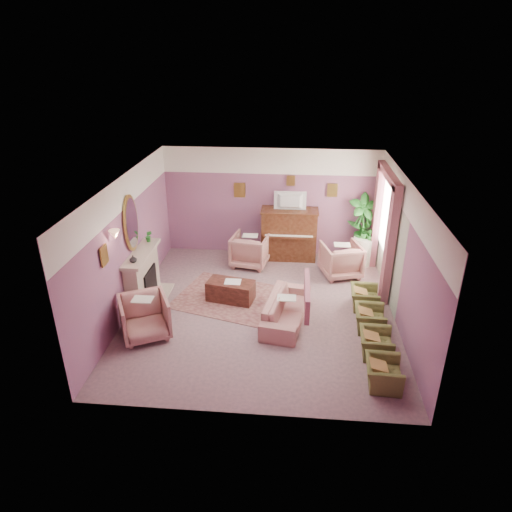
# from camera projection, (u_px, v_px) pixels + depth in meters

# --- Properties ---
(floor) EXTENTS (5.50, 6.00, 0.01)m
(floor) POSITION_uv_depth(u_px,v_px,m) (261.00, 310.00, 9.66)
(floor) COLOR gray
(floor) RESTS_ON ground
(ceiling) EXTENTS (5.50, 6.00, 0.01)m
(ceiling) POSITION_uv_depth(u_px,v_px,m) (262.00, 181.00, 8.47)
(ceiling) COLOR beige
(ceiling) RESTS_ON wall_back
(wall_back) EXTENTS (5.50, 0.02, 2.80)m
(wall_back) POSITION_uv_depth(u_px,v_px,m) (271.00, 202.00, 11.77)
(wall_back) COLOR #764F78
(wall_back) RESTS_ON floor
(wall_front) EXTENTS (5.50, 0.02, 2.80)m
(wall_front) POSITION_uv_depth(u_px,v_px,m) (245.00, 337.00, 6.36)
(wall_front) COLOR #764F78
(wall_front) RESTS_ON floor
(wall_left) EXTENTS (0.02, 6.00, 2.80)m
(wall_left) POSITION_uv_depth(u_px,v_px,m) (127.00, 245.00, 9.29)
(wall_left) COLOR #764F78
(wall_left) RESTS_ON floor
(wall_right) EXTENTS (0.02, 6.00, 2.80)m
(wall_right) POSITION_uv_depth(u_px,v_px,m) (403.00, 255.00, 8.84)
(wall_right) COLOR #764F78
(wall_right) RESTS_ON floor
(picture_rail_band) EXTENTS (5.50, 0.01, 0.65)m
(picture_rail_band) POSITION_uv_depth(u_px,v_px,m) (271.00, 161.00, 11.31)
(picture_rail_band) COLOR white
(picture_rail_band) RESTS_ON wall_back
(stripe_panel) EXTENTS (0.01, 3.00, 2.15)m
(stripe_panel) POSITION_uv_depth(u_px,v_px,m) (388.00, 244.00, 10.16)
(stripe_panel) COLOR #AFB9A2
(stripe_panel) RESTS_ON wall_right
(fireplace_surround) EXTENTS (0.30, 1.40, 1.10)m
(fireplace_surround) POSITION_uv_depth(u_px,v_px,m) (143.00, 278.00, 9.81)
(fireplace_surround) COLOR #BBAA93
(fireplace_surround) RESTS_ON floor
(fireplace_inset) EXTENTS (0.18, 0.72, 0.68)m
(fireplace_inset) POSITION_uv_depth(u_px,v_px,m) (148.00, 284.00, 9.87)
(fireplace_inset) COLOR black
(fireplace_inset) RESTS_ON floor
(fire_ember) EXTENTS (0.06, 0.54, 0.10)m
(fire_ember) POSITION_uv_depth(u_px,v_px,m) (150.00, 291.00, 9.94)
(fire_ember) COLOR #F86101
(fire_ember) RESTS_ON floor
(mantel_shelf) EXTENTS (0.40, 1.55, 0.07)m
(mantel_shelf) POSITION_uv_depth(u_px,v_px,m) (141.00, 254.00, 9.57)
(mantel_shelf) COLOR #BBAA93
(mantel_shelf) RESTS_ON fireplace_surround
(hearth) EXTENTS (0.55, 1.50, 0.02)m
(hearth) POSITION_uv_depth(u_px,v_px,m) (154.00, 300.00, 10.02)
(hearth) COLOR #BBAA93
(hearth) RESTS_ON floor
(mirror_frame) EXTENTS (0.04, 0.72, 1.20)m
(mirror_frame) POSITION_uv_depth(u_px,v_px,m) (131.00, 223.00, 9.29)
(mirror_frame) COLOR #AE913C
(mirror_frame) RESTS_ON wall_left
(mirror_glass) EXTENTS (0.01, 0.60, 1.06)m
(mirror_glass) POSITION_uv_depth(u_px,v_px,m) (132.00, 223.00, 9.29)
(mirror_glass) COLOR silver
(mirror_glass) RESTS_ON wall_left
(sconce_shade) EXTENTS (0.20, 0.20, 0.16)m
(sconce_shade) POSITION_uv_depth(u_px,v_px,m) (115.00, 234.00, 8.26)
(sconce_shade) COLOR #FEB483
(sconce_shade) RESTS_ON wall_left
(piano) EXTENTS (1.40, 0.60, 1.30)m
(piano) POSITION_uv_depth(u_px,v_px,m) (289.00, 235.00, 11.76)
(piano) COLOR #4B2615
(piano) RESTS_ON floor
(piano_keyshelf) EXTENTS (1.30, 0.12, 0.06)m
(piano_keyshelf) POSITION_uv_depth(u_px,v_px,m) (289.00, 237.00, 11.42)
(piano_keyshelf) COLOR #4B2615
(piano_keyshelf) RESTS_ON piano
(piano_keys) EXTENTS (1.20, 0.08, 0.02)m
(piano_keys) POSITION_uv_depth(u_px,v_px,m) (289.00, 236.00, 11.40)
(piano_keys) COLOR white
(piano_keys) RESTS_ON piano
(piano_top) EXTENTS (1.45, 0.65, 0.04)m
(piano_top) POSITION_uv_depth(u_px,v_px,m) (290.00, 210.00, 11.48)
(piano_top) COLOR #4B2615
(piano_top) RESTS_ON piano
(television) EXTENTS (0.80, 0.12, 0.48)m
(television) POSITION_uv_depth(u_px,v_px,m) (290.00, 200.00, 11.32)
(television) COLOR black
(television) RESTS_ON piano
(print_back_left) EXTENTS (0.30, 0.03, 0.38)m
(print_back_left) POSITION_uv_depth(u_px,v_px,m) (240.00, 190.00, 11.67)
(print_back_left) COLOR #AE913C
(print_back_left) RESTS_ON wall_back
(print_back_right) EXTENTS (0.26, 0.03, 0.34)m
(print_back_right) POSITION_uv_depth(u_px,v_px,m) (332.00, 190.00, 11.45)
(print_back_right) COLOR #AE913C
(print_back_right) RESTS_ON wall_back
(print_back_mid) EXTENTS (0.22, 0.03, 0.26)m
(print_back_mid) POSITION_uv_depth(u_px,v_px,m) (291.00, 181.00, 11.45)
(print_back_mid) COLOR #AE913C
(print_back_mid) RESTS_ON wall_back
(print_left_wall) EXTENTS (0.03, 0.28, 0.36)m
(print_left_wall) POSITION_uv_depth(u_px,v_px,m) (104.00, 255.00, 8.07)
(print_left_wall) COLOR #AE913C
(print_left_wall) RESTS_ON wall_left
(window_blind) EXTENTS (0.03, 1.40, 1.80)m
(window_blind) POSITION_uv_depth(u_px,v_px,m) (388.00, 213.00, 10.12)
(window_blind) COLOR beige
(window_blind) RESTS_ON wall_right
(curtain_left) EXTENTS (0.16, 0.34, 2.60)m
(curtain_left) POSITION_uv_depth(u_px,v_px,m) (390.00, 246.00, 9.47)
(curtain_left) COLOR #9D5363
(curtain_left) RESTS_ON floor
(curtain_right) EXTENTS (0.16, 0.34, 2.60)m
(curtain_right) POSITION_uv_depth(u_px,v_px,m) (376.00, 216.00, 11.13)
(curtain_right) COLOR #9D5363
(curtain_right) RESTS_ON floor
(pelmet) EXTENTS (0.16, 2.20, 0.16)m
(pelmet) POSITION_uv_depth(u_px,v_px,m) (389.00, 175.00, 9.76)
(pelmet) COLOR #9D5363
(pelmet) RESTS_ON wall_right
(mantel_plant) EXTENTS (0.16, 0.16, 0.28)m
(mantel_plant) POSITION_uv_depth(u_px,v_px,m) (149.00, 236.00, 9.99)
(mantel_plant) COLOR #29812A
(mantel_plant) RESTS_ON mantel_shelf
(mantel_vase) EXTENTS (0.16, 0.16, 0.16)m
(mantel_vase) POSITION_uv_depth(u_px,v_px,m) (133.00, 259.00, 9.07)
(mantel_vase) COLOR white
(mantel_vase) RESTS_ON mantel_shelf
(area_rug) EXTENTS (2.90, 2.42, 0.01)m
(area_rug) POSITION_uv_depth(u_px,v_px,m) (235.00, 298.00, 10.08)
(area_rug) COLOR #895550
(area_rug) RESTS_ON floor
(coffee_table) EXTENTS (1.08, 0.70, 0.45)m
(coffee_table) POSITION_uv_depth(u_px,v_px,m) (231.00, 291.00, 9.95)
(coffee_table) COLOR #441F17
(coffee_table) RESTS_ON floor
(table_paper) EXTENTS (0.35, 0.28, 0.01)m
(table_paper) POSITION_uv_depth(u_px,v_px,m) (233.00, 282.00, 9.84)
(table_paper) COLOR silver
(table_paper) RESTS_ON coffee_table
(sofa) EXTENTS (0.61, 1.83, 0.74)m
(sofa) POSITION_uv_depth(u_px,v_px,m) (286.00, 304.00, 9.15)
(sofa) COLOR tan
(sofa) RESTS_ON floor
(sofa_throw) EXTENTS (0.09, 1.38, 0.51)m
(sofa_throw) POSITION_uv_depth(u_px,v_px,m) (307.00, 295.00, 9.02)
(sofa_throw) COLOR #9D5363
(sofa_throw) RESTS_ON sofa
(floral_armchair_left) EXTENTS (0.87, 0.87, 0.90)m
(floral_armchair_left) POSITION_uv_depth(u_px,v_px,m) (250.00, 248.00, 11.45)
(floral_armchair_left) COLOR tan
(floral_armchair_left) RESTS_ON floor
(floral_armchair_right) EXTENTS (0.87, 0.87, 0.90)m
(floral_armchair_right) POSITION_uv_depth(u_px,v_px,m) (341.00, 258.00, 10.93)
(floral_armchair_right) COLOR tan
(floral_armchair_right) RESTS_ON floor
(floral_armchair_front) EXTENTS (0.87, 0.87, 0.90)m
(floral_armchair_front) POSITION_uv_depth(u_px,v_px,m) (144.00, 315.00, 8.63)
(floral_armchair_front) COLOR tan
(floral_armchair_front) RESTS_ON floor
(olive_chair_a) EXTENTS (0.48, 0.68, 0.59)m
(olive_chair_a) POSITION_uv_depth(u_px,v_px,m) (384.00, 370.00, 7.43)
(olive_chair_a) COLOR brown
(olive_chair_a) RESTS_ON floor
(olive_chair_b) EXTENTS (0.48, 0.68, 0.59)m
(olive_chair_b) POSITION_uv_depth(u_px,v_px,m) (376.00, 340.00, 8.17)
(olive_chair_b) COLOR brown
(olive_chair_b) RESTS_ON floor
(olive_chair_c) EXTENTS (0.48, 0.68, 0.59)m
(olive_chair_c) POSITION_uv_depth(u_px,v_px,m) (370.00, 316.00, 8.91)
(olive_chair_c) COLOR brown
(olive_chair_c) RESTS_ON floor
(olive_chair_d) EXTENTS (0.48, 0.68, 0.59)m
(olive_chair_d) POSITION_uv_depth(u_px,v_px,m) (365.00, 295.00, 9.65)
(olive_chair_d) COLOR brown
(olive_chair_d) RESTS_ON floor
(side_table) EXTENTS (0.52, 0.52, 0.70)m
(side_table) POSITION_uv_depth(u_px,v_px,m) (363.00, 251.00, 11.57)
(side_table) COLOR silver
(side_table) RESTS_ON floor
(side_plant_big) EXTENTS (0.30, 0.30, 0.34)m
(side_plant_big) POSITION_uv_depth(u_px,v_px,m) (365.00, 232.00, 11.35)
(side_plant_big) COLOR #29812A
(side_plant_big) RESTS_ON side_table
(side_plant_small) EXTENTS (0.16, 0.16, 0.28)m
(side_plant_small) POSITION_uv_depth(u_px,v_px,m) (370.00, 235.00, 11.27)
(side_plant_small) COLOR #29812A
(side_plant_small) RESTS_ON side_table
(palm_pot) EXTENTS (0.34, 0.34, 0.34)m
(palm_pot) POSITION_uv_depth(u_px,v_px,m) (359.00, 254.00, 11.80)
(palm_pot) COLOR brown
(palm_pot) RESTS_ON floor
(palm_plant) EXTENTS (0.76, 0.76, 1.44)m
(palm_plant) POSITION_uv_depth(u_px,v_px,m) (363.00, 222.00, 11.43)
(palm_plant) COLOR #29812A
(palm_plant) RESTS_ON palm_pot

